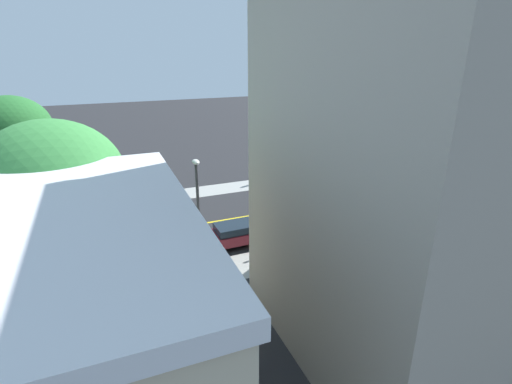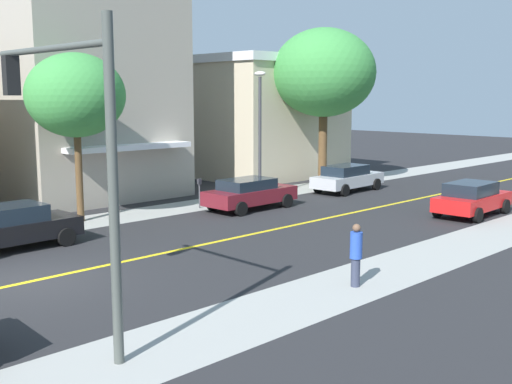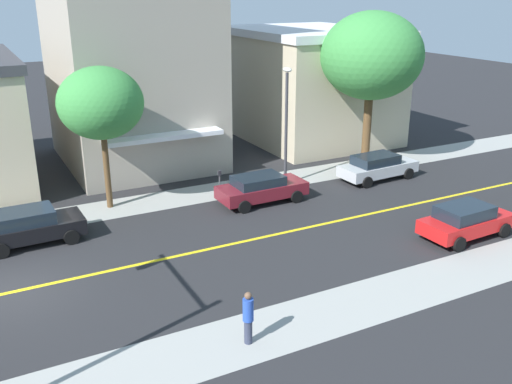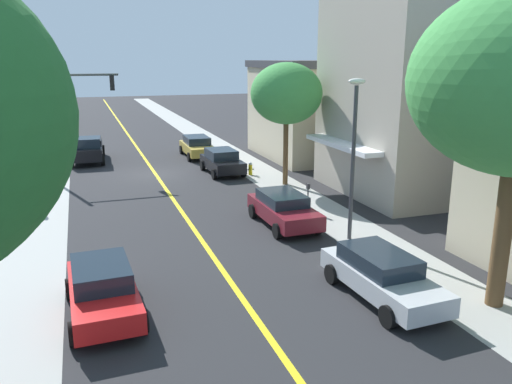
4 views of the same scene
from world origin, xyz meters
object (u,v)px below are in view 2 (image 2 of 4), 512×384
at_px(traffic_light_mast, 75,135).
at_px(street_lamp, 260,120).
at_px(fire_hydrant, 22,226).
at_px(maroon_sedan_left_curb, 250,193).
at_px(street_tree_left_near, 76,96).
at_px(red_sedan_right_curb, 472,198).
at_px(parking_meter, 199,189).
at_px(silver_sedan_left_curb, 347,178).
at_px(black_sedan_left_curb, 13,226).
at_px(street_tree_right_corner, 324,73).
at_px(pedestrian_blue_shirt, 356,253).

relative_size(traffic_light_mast, street_lamp, 1.05).
distance_m(fire_hydrant, street_lamp, 12.91).
bearing_deg(maroon_sedan_left_curb, street_tree_left_near, 156.41).
distance_m(street_tree_left_near, red_sedan_right_curb, 17.22).
distance_m(parking_meter, red_sedan_right_curb, 12.09).
xyz_separation_m(parking_meter, silver_sedan_left_curb, (1.66, 8.96, -0.15)).
relative_size(fire_hydrant, black_sedan_left_curb, 0.19).
distance_m(street_tree_right_corner, black_sedan_left_curb, 20.85).
xyz_separation_m(street_lamp, pedestrian_blue_shirt, (12.34, -8.55, -3.01)).
height_order(silver_sedan_left_curb, maroon_sedan_left_curb, silver_sedan_left_curb).
bearing_deg(fire_hydrant, maroon_sedan_left_curb, 79.89).
bearing_deg(maroon_sedan_left_curb, black_sedan_left_curb, 178.00).
height_order(street_tree_left_near, street_tree_right_corner, street_tree_right_corner).
distance_m(parking_meter, silver_sedan_left_curb, 9.11).
height_order(traffic_light_mast, silver_sedan_left_curb, traffic_light_mast).
distance_m(red_sedan_right_curb, pedestrian_blue_shirt, 12.15).
relative_size(traffic_light_mast, pedestrian_blue_shirt, 3.81).
relative_size(red_sedan_right_curb, silver_sedan_left_curb, 0.92).
bearing_deg(fire_hydrant, traffic_light_mast, -17.81).
height_order(parking_meter, black_sedan_left_curb, black_sedan_left_curb).
height_order(street_tree_right_corner, fire_hydrant, street_tree_right_corner).
relative_size(street_tree_right_corner, parking_meter, 6.55).
distance_m(street_lamp, silver_sedan_left_curb, 6.15).
bearing_deg(maroon_sedan_left_curb, silver_sedan_left_curb, 0.39).
relative_size(black_sedan_left_curb, maroon_sedan_left_curb, 0.93).
relative_size(parking_meter, pedestrian_blue_shirt, 0.79).
height_order(traffic_light_mast, red_sedan_right_curb, traffic_light_mast).
height_order(street_tree_left_near, pedestrian_blue_shirt, street_tree_left_near).
xyz_separation_m(street_tree_left_near, silver_sedan_left_curb, (2.72, 14.42, -4.39)).
height_order(traffic_light_mast, black_sedan_left_curb, traffic_light_mast).
xyz_separation_m(black_sedan_left_curb, maroon_sedan_left_curb, (0.21, 10.89, -0.03)).
relative_size(maroon_sedan_left_curb, pedestrian_blue_shirt, 2.59).
bearing_deg(black_sedan_left_curb, maroon_sedan_left_curb, -2.54).
xyz_separation_m(street_tree_left_near, street_tree_right_corner, (-0.24, 15.89, 1.30)).
height_order(black_sedan_left_curb, pedestrian_blue_shirt, pedestrian_blue_shirt).
relative_size(red_sedan_right_curb, black_sedan_left_curb, 1.02).
distance_m(fire_hydrant, red_sedan_right_curb, 18.43).
bearing_deg(silver_sedan_left_curb, fire_hydrant, 172.04).
distance_m(street_tree_left_near, pedestrian_blue_shirt, 14.04).
bearing_deg(fire_hydrant, street_tree_right_corner, 94.14).
relative_size(fire_hydrant, street_lamp, 0.13).
bearing_deg(maroon_sedan_left_curb, pedestrian_blue_shirt, -120.90).
height_order(street_lamp, silver_sedan_left_curb, street_lamp).
xyz_separation_m(parking_meter, red_sedan_right_curb, (9.66, 7.27, -0.14)).
height_order(parking_meter, silver_sedan_left_curb, silver_sedan_left_curb).
bearing_deg(pedestrian_blue_shirt, street_lamp, 100.72).
xyz_separation_m(traffic_light_mast, black_sedan_left_curb, (-9.06, 2.43, -3.58)).
height_order(red_sedan_right_curb, black_sedan_left_curb, black_sedan_left_curb).
xyz_separation_m(street_tree_right_corner, fire_hydrant, (1.37, -18.87, -6.05)).
bearing_deg(silver_sedan_left_curb, street_tree_right_corner, 60.96).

